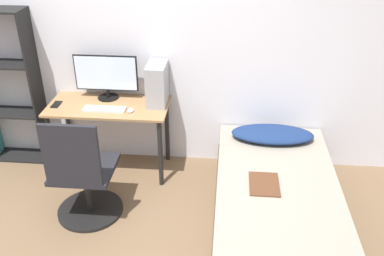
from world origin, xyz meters
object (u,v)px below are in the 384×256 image
at_px(bed, 275,201).
at_px(office_chair, 83,181).
at_px(keyboard, 105,109).
at_px(monitor, 106,75).
at_px(pc_tower, 157,84).

bearing_deg(bed, office_chair, -176.83).
distance_m(office_chair, keyboard, 0.73).
bearing_deg(monitor, bed, -26.93).
height_order(office_chair, monitor, monitor).
relative_size(bed, pc_tower, 4.75).
bearing_deg(bed, monitor, 153.07).
bearing_deg(office_chair, bed, 3.17).
relative_size(bed, keyboard, 4.75).
height_order(monitor, pc_tower, monitor).
relative_size(office_chair, monitor, 1.64).
height_order(bed, monitor, monitor).
relative_size(office_chair, keyboard, 2.55).
xyz_separation_m(office_chair, keyboard, (0.04, 0.63, 0.35)).
distance_m(bed, pc_tower, 1.50).
xyz_separation_m(bed, monitor, (-1.60, 0.81, 0.75)).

